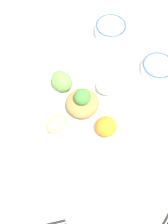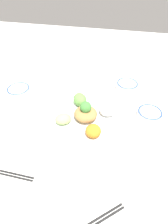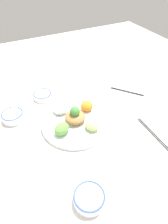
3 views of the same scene
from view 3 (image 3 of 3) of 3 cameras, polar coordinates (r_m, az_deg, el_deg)
ground_plane at (r=0.96m, az=-1.04°, el=-2.90°), size 2.40×2.40×0.00m
salad_platter at (r=0.94m, az=-2.78°, el=-2.39°), size 0.34×0.34×0.11m
sauce_bowl_red at (r=1.02m, az=-20.89°, el=-1.14°), size 0.11×0.11×0.05m
rice_bowl_blue at (r=1.12m, az=-12.49°, el=5.04°), size 0.11×0.11×0.04m
sauce_bowl_dark at (r=0.72m, az=1.57°, el=-24.75°), size 0.11×0.11×0.04m
chopsticks_pair_near at (r=0.96m, az=20.46°, el=-6.30°), size 0.02×0.24×0.01m
chopsticks_pair_far at (r=1.18m, az=13.00°, el=6.17°), size 0.15×0.17×0.01m
serving_spoon_extra at (r=1.12m, az=-20.19°, el=1.88°), size 0.04×0.11×0.01m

